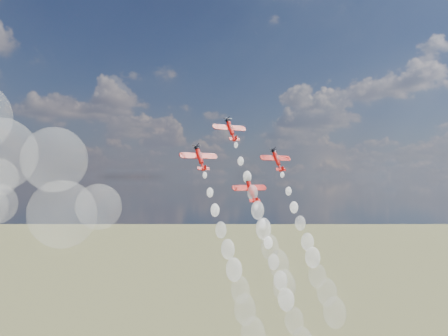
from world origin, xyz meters
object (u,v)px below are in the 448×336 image
Objects in this scene: plane_right at (277,160)px; plane_slot at (251,190)px; plane_lead at (231,129)px; plane_left at (200,157)px.

plane_slot is (-14.44, -4.67, -8.97)m from plane_right.
plane_lead is 17.63m from plane_left.
plane_lead reaches higher than plane_slot.
plane_right is (14.44, -4.67, -8.97)m from plane_lead.
plane_left is 17.63m from plane_slot.
plane_lead is 17.63m from plane_right.
plane_lead is 20.22m from plane_slot.
plane_left is 1.00× the size of plane_slot.
plane_right is at bearing 17.91° from plane_slot.
plane_slot is at bearing -162.09° from plane_right.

